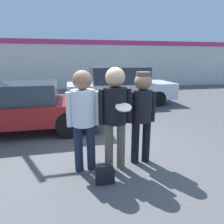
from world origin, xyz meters
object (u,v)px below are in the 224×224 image
shrub (120,81)px  handbag (105,175)px  person_left (83,112)px  person_right (142,110)px  parked_car_near (16,107)px  person_middle_with_frisbee (115,109)px  parked_car_far (120,86)px

shrub → handbag: bearing=-105.8°
shrub → person_left: bearing=-108.0°
person_right → shrub: (2.11, 9.71, -0.52)m
person_left → parked_car_near: size_ratio=0.39×
person_left → person_right: person_left is taller
person_middle_with_frisbee → parked_car_far: (1.44, 5.28, -0.32)m
person_middle_with_frisbee → shrub: bearing=74.9°
person_right → shrub: bearing=77.7°
person_left → person_middle_with_frisbee: person_middle_with_frisbee is taller
person_left → person_right: 1.07m
person_middle_with_frisbee → handbag: 1.09m
person_left → parked_car_far: 5.58m
person_right → handbag: person_right is taller
person_left → parked_car_near: 2.95m
person_right → person_left: bearing=-176.6°
person_middle_with_frisbee → person_right: size_ratio=1.05×
person_left → shrub: 10.29m
person_middle_with_frisbee → parked_car_near: bearing=131.7°
person_right → handbag: bearing=-145.7°
parked_car_near → shrub: (4.84, 7.37, -0.17)m
person_right → parked_car_near: bearing=139.4°
person_left → shrub: (3.18, 9.77, -0.55)m
person_left → handbag: bearing=-60.4°
person_left → person_middle_with_frisbee: 0.54m
parked_car_near → handbag: 3.52m
person_left → person_middle_with_frisbee: size_ratio=0.98×
parked_car_far → handbag: bearing=-106.6°
person_right → shrub: 9.95m
person_right → person_middle_with_frisbee: bearing=-166.4°
person_right → parked_car_near: person_right is taller
person_left → parked_car_far: size_ratio=0.39×
person_middle_with_frisbee → person_left: bearing=173.0°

